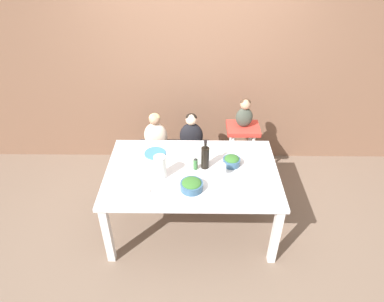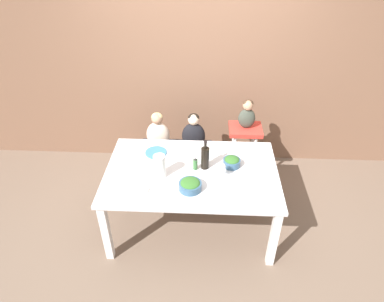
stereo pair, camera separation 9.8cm
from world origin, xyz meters
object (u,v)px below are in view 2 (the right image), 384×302
chair_far_left (159,152)px  salad_bowl_small (232,162)px  dinner_plate_front_left (137,188)px  wine_bottle (205,157)px  salad_bowl_large (190,185)px  chair_right_highchair (244,140)px  person_child_left (158,132)px  paper_towel_roll (160,166)px  dinner_plate_back_left (156,152)px  chair_far_center (193,153)px  person_baby_right (247,114)px  wine_glass_near (222,167)px  person_child_center (194,132)px

chair_far_left → salad_bowl_small: (0.82, -0.67, 0.39)m
dinner_plate_front_left → salad_bowl_small: bearing=23.8°
wine_bottle → salad_bowl_large: wine_bottle is taller
chair_right_highchair → person_child_left: (-1.01, 0.00, 0.09)m
paper_towel_roll → dinner_plate_back_left: paper_towel_roll is taller
chair_far_center → person_baby_right: 0.81m
person_baby_right → wine_bottle: person_baby_right is taller
chair_far_center → paper_towel_roll: (-0.28, -0.86, 0.46)m
paper_towel_roll → dinner_plate_back_left: size_ratio=1.04×
salad_bowl_large → chair_far_center: bearing=91.0°
chair_far_left → person_baby_right: size_ratio=1.32×
wine_glass_near → salad_bowl_small: 0.22m
person_child_left → person_baby_right: person_baby_right is taller
chair_far_center → wine_bottle: bearing=-78.8°
person_baby_right → salad_bowl_small: bearing=-105.8°
person_child_center → dinner_plate_back_left: size_ratio=2.06×
dinner_plate_front_left → dinner_plate_back_left: bearing=80.3°
person_child_left → chair_right_highchair: bearing=-0.0°
person_child_left → paper_towel_roll: paper_towel_roll is taller
wine_glass_near → person_baby_right: bearing=70.8°
person_child_left → person_child_center: bearing=0.0°
person_child_center → wine_bottle: wine_bottle is taller
chair_right_highchair → person_baby_right: 0.35m
salad_bowl_small → dinner_plate_back_left: size_ratio=0.76×
chair_far_left → person_child_center: person_child_center is taller
person_baby_right → paper_towel_roll: (-0.87, -0.86, -0.10)m
person_child_center → wine_glass_near: size_ratio=2.88×
person_child_left → dinner_plate_front_left: size_ratio=2.06×
person_baby_right → wine_glass_near: bearing=-109.2°
salad_bowl_small → chair_right_highchair: bearing=74.2°
dinner_plate_front_left → paper_towel_roll: bearing=46.0°
wine_bottle → dinner_plate_front_left: bearing=-150.5°
person_child_center → person_baby_right: bearing=0.0°
person_baby_right → wine_bottle: bearing=-122.3°
person_baby_right → salad_bowl_large: 1.20m
wine_bottle → dinner_plate_front_left: wine_bottle is taller
person_child_center → dinner_plate_back_left: bearing=-126.5°
paper_towel_roll → salad_bowl_small: bearing=15.6°
paper_towel_roll → person_child_left: bearing=99.1°
person_child_left → chair_far_center: bearing=-0.1°
chair_right_highchair → wine_bottle: 0.88m
chair_far_center → salad_bowl_small: (0.40, -0.67, 0.39)m
salad_bowl_large → person_baby_right: bearing=60.9°
chair_far_center → dinner_plate_back_left: 0.71m
wine_bottle → dinner_plate_front_left: (-0.60, -0.34, -0.12)m
paper_towel_roll → dinner_plate_front_left: size_ratio=1.04×
salad_bowl_large → salad_bowl_small: size_ratio=1.22×
chair_far_left → person_child_center: bearing=0.1°
wine_bottle → dinner_plate_back_left: size_ratio=1.39×
person_child_left → dinner_plate_front_left: person_child_left is taller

